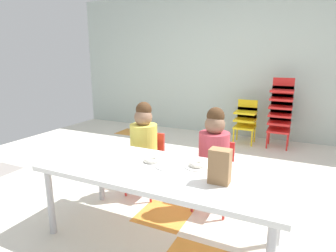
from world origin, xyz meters
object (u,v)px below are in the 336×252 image
(kid_chair_yellow_stack, at_px, (246,118))
(paper_plate_near_edge, at_px, (197,167))
(seated_child_middle_seat, at_px, (214,150))
(paper_plate_center_table, at_px, (168,166))
(seated_child_near_camera, at_px, (144,140))
(donut_powdered_loose, at_px, (152,160))
(donut_powdered_on_plate, at_px, (197,164))
(paper_bag_brown, at_px, (220,166))
(craft_table, at_px, (161,175))
(kid_chair_red_stack, at_px, (281,109))

(kid_chair_yellow_stack, height_order, paper_plate_near_edge, kid_chair_yellow_stack)
(seated_child_middle_seat, distance_m, paper_plate_center_table, 0.56)
(seated_child_near_camera, distance_m, donut_powdered_loose, 0.61)
(paper_plate_center_table, relative_size, donut_powdered_on_plate, 1.57)
(seated_child_middle_seat, bearing_deg, kid_chair_yellow_stack, 93.52)
(paper_bag_brown, bearing_deg, craft_table, 174.03)
(craft_table, bearing_deg, kid_chair_yellow_stack, 88.36)
(kid_chair_red_stack, relative_size, donut_powdered_loose, 8.75)
(donut_powdered_loose, bearing_deg, paper_bag_brown, -13.91)
(craft_table, bearing_deg, paper_plate_near_edge, 32.55)
(craft_table, height_order, seated_child_middle_seat, seated_child_middle_seat)
(paper_plate_near_edge, bearing_deg, paper_plate_center_table, -155.40)
(paper_bag_brown, xyz_separation_m, paper_plate_near_edge, (-0.22, 0.19, -0.11))
(craft_table, relative_size, donut_powdered_on_plate, 15.06)
(paper_plate_near_edge, bearing_deg, kid_chair_red_stack, 82.26)
(donut_powdered_on_plate, xyz_separation_m, donut_powdered_loose, (-0.34, -0.05, -0.01))
(craft_table, distance_m, donut_powdered_loose, 0.17)
(seated_child_near_camera, bearing_deg, donut_powdered_on_plate, -32.60)
(seated_child_near_camera, bearing_deg, donut_powdered_loose, -54.35)
(seated_child_middle_seat, xyz_separation_m, kid_chair_red_stack, (0.37, 2.22, 0.02))
(kid_chair_red_stack, height_order, donut_powdered_on_plate, kid_chair_red_stack)
(craft_table, relative_size, paper_plate_near_edge, 9.62)
(kid_chair_red_stack, bearing_deg, donut_powdered_loose, -104.57)
(seated_child_near_camera, relative_size, seated_child_middle_seat, 1.00)
(seated_child_near_camera, distance_m, paper_bag_brown, 1.11)
(craft_table, distance_m, kid_chair_red_stack, 2.86)
(seated_child_middle_seat, bearing_deg, kid_chair_red_stack, 80.65)
(kid_chair_red_stack, relative_size, paper_plate_center_table, 5.78)
(donut_powdered_loose, bearing_deg, paper_plate_center_table, -13.64)
(seated_child_near_camera, distance_m, paper_plate_center_table, 0.74)
(seated_child_near_camera, xyz_separation_m, donut_powdered_loose, (0.35, -0.49, 0.02))
(seated_child_near_camera, bearing_deg, seated_child_middle_seat, 0.00)
(seated_child_middle_seat, height_order, donut_powdered_on_plate, seated_child_middle_seat)
(seated_child_middle_seat, relative_size, paper_bag_brown, 4.17)
(kid_chair_yellow_stack, bearing_deg, seated_child_near_camera, -104.08)
(paper_plate_center_table, bearing_deg, craft_table, -121.16)
(kid_chair_red_stack, height_order, paper_bag_brown, kid_chair_red_stack)
(paper_plate_near_edge, height_order, donut_powdered_loose, donut_powdered_loose)
(kid_chair_red_stack, height_order, donut_powdered_loose, kid_chair_red_stack)
(craft_table, distance_m, kid_chair_yellow_stack, 2.81)
(donut_powdered_loose, bearing_deg, donut_powdered_on_plate, 7.91)
(craft_table, relative_size, seated_child_near_camera, 1.89)
(paper_bag_brown, bearing_deg, paper_plate_near_edge, 139.23)
(kid_chair_yellow_stack, xyz_separation_m, paper_plate_center_table, (-0.05, -2.75, 0.17))
(kid_chair_red_stack, bearing_deg, craft_table, -101.73)
(kid_chair_red_stack, distance_m, paper_plate_near_edge, 2.69)
(paper_plate_near_edge, relative_size, paper_plate_center_table, 1.00)
(donut_powdered_on_plate, height_order, donut_powdered_loose, donut_powdered_on_plate)
(craft_table, bearing_deg, paper_plate_center_table, 58.84)
(seated_child_middle_seat, relative_size, paper_plate_center_table, 5.10)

